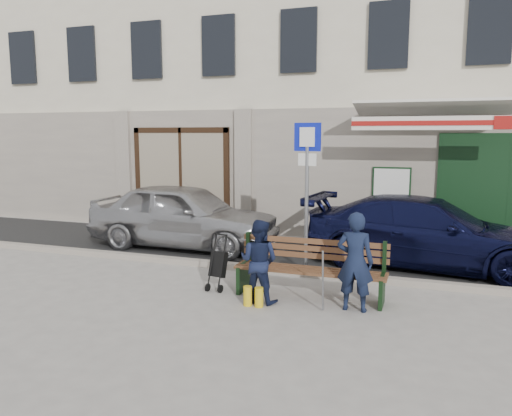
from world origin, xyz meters
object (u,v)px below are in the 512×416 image
at_px(car_navy, 427,232).
at_px(woman, 259,261).
at_px(parking_sign, 307,172).
at_px(man, 355,262).
at_px(car_silver, 184,215).
at_px(bench, 307,269).
at_px(stroller, 218,265).

xyz_separation_m(car_navy, woman, (-2.42, -3.04, -0.04)).
bearing_deg(parking_sign, woman, -89.92).
bearing_deg(man, car_silver, -33.00).
bearing_deg(bench, man, -23.33).
relative_size(parking_sign, stroller, 3.02).
relative_size(woman, stroller, 1.40).
distance_m(car_navy, man, 3.10).
relative_size(parking_sign, woman, 2.15).
bearing_deg(car_navy, man, 167.65).
relative_size(car_silver, man, 2.97).
bearing_deg(car_silver, car_navy, -87.68).
bearing_deg(stroller, car_silver, 138.32).
bearing_deg(woman, parking_sign, -91.96).
bearing_deg(woman, car_silver, -40.34).
distance_m(car_navy, woman, 3.89).
bearing_deg(bench, car_navy, 55.91).
height_order(car_silver, car_navy, car_silver).
bearing_deg(parking_sign, bench, -67.61).
distance_m(parking_sign, stroller, 2.42).
distance_m(car_navy, parking_sign, 2.69).
bearing_deg(car_navy, bench, 151.71).
xyz_separation_m(car_silver, stroller, (1.98, -2.61, -0.34)).
relative_size(car_silver, bench, 1.83).
bearing_deg(car_navy, stroller, 135.03).
bearing_deg(man, bench, -22.35).
distance_m(car_silver, woman, 4.12).
bearing_deg(woman, bench, -140.00).
bearing_deg(stroller, woman, -12.80).
distance_m(car_silver, car_navy, 5.25).
bearing_deg(man, parking_sign, -56.46).
relative_size(car_navy, stroller, 5.10).
bearing_deg(car_silver, woman, -134.79).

